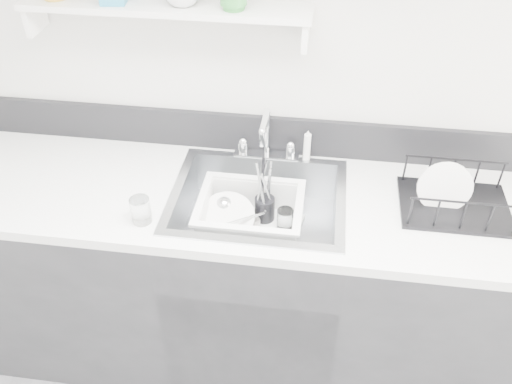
# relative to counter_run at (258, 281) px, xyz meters

# --- Properties ---
(room_shell) EXTENTS (3.50, 3.00, 2.60)m
(room_shell) POSITION_rel_counter_run_xyz_m (0.00, -0.80, 1.22)
(room_shell) COLOR silver
(room_shell) RESTS_ON ground
(counter_run) EXTENTS (3.20, 0.62, 0.92)m
(counter_run) POSITION_rel_counter_run_xyz_m (0.00, 0.00, 0.00)
(counter_run) COLOR #262629
(counter_run) RESTS_ON ground
(backsplash) EXTENTS (3.20, 0.02, 0.16)m
(backsplash) POSITION_rel_counter_run_xyz_m (0.00, 0.30, 0.54)
(backsplash) COLOR black
(backsplash) RESTS_ON counter_run
(sink) EXTENTS (0.64, 0.52, 0.20)m
(sink) POSITION_rel_counter_run_xyz_m (0.00, 0.00, 0.37)
(sink) COLOR silver
(sink) RESTS_ON counter_run
(faucet) EXTENTS (0.26, 0.18, 0.23)m
(faucet) POSITION_rel_counter_run_xyz_m (0.00, 0.25, 0.52)
(faucet) COLOR silver
(faucet) RESTS_ON counter_run
(side_sprayer) EXTENTS (0.03, 0.03, 0.14)m
(side_sprayer) POSITION_rel_counter_run_xyz_m (0.16, 0.25, 0.53)
(side_sprayer) COLOR white
(side_sprayer) RESTS_ON counter_run
(wall_shelf) EXTENTS (1.00, 0.16, 0.12)m
(wall_shelf) POSITION_rel_counter_run_xyz_m (-0.35, 0.23, 1.05)
(wall_shelf) COLOR silver
(wall_shelf) RESTS_ON room_shell
(wash_tub) EXTENTS (0.44, 0.38, 0.15)m
(wash_tub) POSITION_rel_counter_run_xyz_m (-0.03, -0.01, 0.37)
(wash_tub) COLOR white
(wash_tub) RESTS_ON sink
(plate_stack) EXTENTS (0.26, 0.25, 0.10)m
(plate_stack) POSITION_rel_counter_run_xyz_m (-0.11, -0.02, 0.33)
(plate_stack) COLOR white
(plate_stack) RESTS_ON wash_tub
(utensil_cup) EXTENTS (0.08, 0.08, 0.26)m
(utensil_cup) POSITION_rel_counter_run_xyz_m (0.02, 0.06, 0.36)
(utensil_cup) COLOR black
(utensil_cup) RESTS_ON wash_tub
(ladle) EXTENTS (0.28, 0.27, 0.08)m
(ladle) POSITION_rel_counter_run_xyz_m (-0.08, -0.01, 0.35)
(ladle) COLOR silver
(ladle) RESTS_ON wash_tub
(tumbler_in_tub) EXTENTS (0.07, 0.07, 0.09)m
(tumbler_in_tub) POSITION_rel_counter_run_xyz_m (0.10, 0.01, 0.35)
(tumbler_in_tub) COLOR white
(tumbler_in_tub) RESTS_ON wash_tub
(tumbler_counter) EXTENTS (0.07, 0.07, 0.10)m
(tumbler_counter) POSITION_rel_counter_run_xyz_m (-0.38, -0.19, 0.51)
(tumbler_counter) COLOR white
(tumbler_counter) RESTS_ON counter_run
(dish_rack) EXTENTS (0.38, 0.29, 0.13)m
(dish_rack) POSITION_rel_counter_run_xyz_m (0.70, 0.03, 0.53)
(dish_rack) COLOR black
(dish_rack) RESTS_ON counter_run
(bowl_small) EXTENTS (0.11, 0.11, 0.03)m
(bowl_small) POSITION_rel_counter_run_xyz_m (0.09, -0.09, 0.32)
(bowl_small) COLOR white
(bowl_small) RESTS_ON wash_tub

